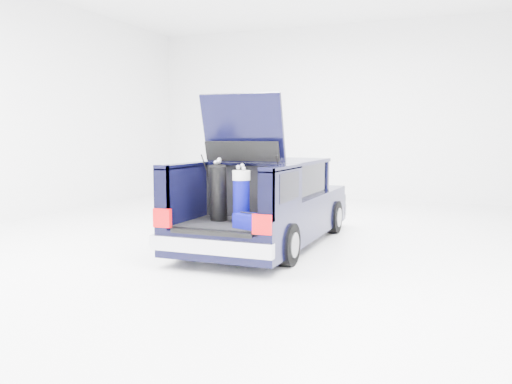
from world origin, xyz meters
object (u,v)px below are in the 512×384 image
at_px(car, 269,204).
at_px(blue_duffel, 250,221).
at_px(black_golf_bag, 218,193).
at_px(blue_golf_bag, 241,196).
at_px(red_suitcase, 273,203).

xyz_separation_m(car, blue_duffel, (0.44, -1.94, 0.03)).
relative_size(black_golf_bag, blue_golf_bag, 1.08).
distance_m(blue_golf_bag, blue_duffel, 0.54).
bearing_deg(blue_golf_bag, black_golf_bag, 174.61).
height_order(red_suitcase, blue_golf_bag, blue_golf_bag).
xyz_separation_m(blue_golf_bag, blue_duffel, (0.28, -0.37, -0.29)).
distance_m(red_suitcase, blue_duffel, 0.77).
height_order(car, black_golf_bag, car).
bearing_deg(black_golf_bag, blue_golf_bag, -21.69).
bearing_deg(blue_duffel, blue_golf_bag, 148.65).
relative_size(car, red_suitcase, 8.38).
height_order(blue_golf_bag, blue_duffel, blue_golf_bag).
distance_m(car, blue_duffel, 1.99).
height_order(red_suitcase, black_golf_bag, black_golf_bag).
xyz_separation_m(red_suitcase, blue_golf_bag, (-0.34, -0.38, 0.13)).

